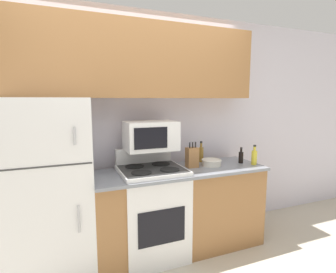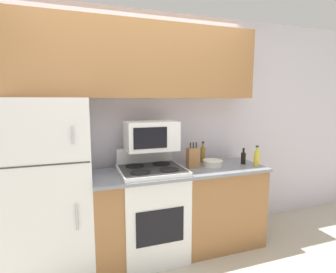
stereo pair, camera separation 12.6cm
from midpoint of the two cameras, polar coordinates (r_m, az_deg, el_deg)
name	(u,v)px [view 1 (the left image)]	position (r m, az deg, el deg)	size (l,w,h in m)	color
ground_plane	(156,272)	(2.77, -4.04, -27.38)	(12.00, 12.00, 0.00)	beige
wall_back	(135,129)	(2.94, -8.45, 1.56)	(8.00, 0.05, 2.55)	silver
lower_cabinets	(180,209)	(2.89, 1.36, -15.55)	(1.80, 0.60, 0.89)	#9E6B3D
refrigerator	(47,190)	(2.61, -26.09, -10.48)	(0.74, 0.68, 1.62)	white
upper_cabinets	(138,61)	(2.77, -7.85, 16.03)	(2.54, 0.31, 0.74)	#9E6B3D
stove	(152,211)	(2.77, -4.85, -15.91)	(0.63, 0.59, 1.09)	white
microwave	(151,136)	(2.66, -5.15, 0.18)	(0.52, 0.34, 0.29)	white
knife_block	(192,157)	(2.78, 3.97, -4.54)	(0.12, 0.10, 0.27)	#9E6B3D
bowl	(211,162)	(2.89, 8.22, -5.58)	(0.22, 0.22, 0.07)	silver
bottle_vinegar	(201,154)	(3.03, 6.02, -3.76)	(0.06, 0.06, 0.24)	olive
bottle_cooking_spray	(254,157)	(3.03, 17.13, -4.26)	(0.06, 0.06, 0.22)	gold
bottle_soy_sauce	(241,157)	(3.06, 14.46, -4.32)	(0.05, 0.05, 0.18)	black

